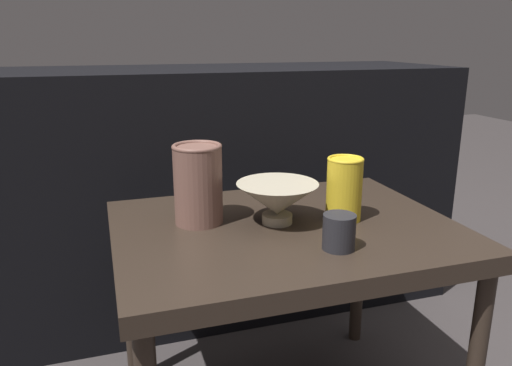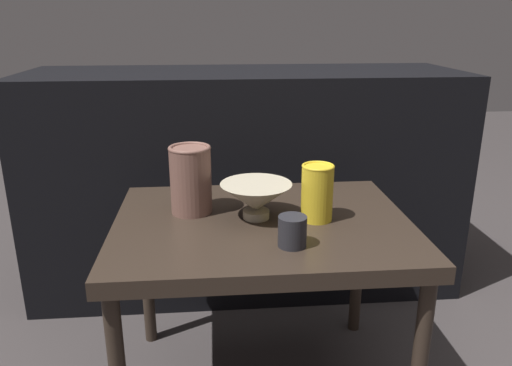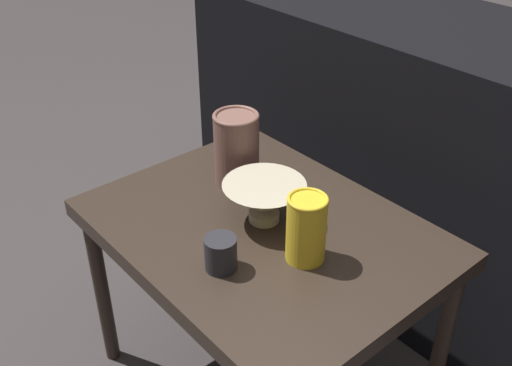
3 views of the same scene
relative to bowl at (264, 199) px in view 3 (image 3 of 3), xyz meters
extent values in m
cube|color=#2D231C|center=(0.01, -0.02, -0.07)|extent=(0.73, 0.56, 0.04)
cylinder|color=#2D231C|center=(-0.32, -0.26, -0.32)|extent=(0.04, 0.04, 0.46)
cylinder|color=#2D231C|center=(-0.32, 0.23, -0.32)|extent=(0.04, 0.04, 0.46)
cylinder|color=#2D231C|center=(0.34, 0.23, -0.32)|extent=(0.04, 0.04, 0.46)
cube|color=black|center=(0.01, 0.62, -0.15)|extent=(1.52, 0.50, 0.80)
cylinder|color=#B2A88E|center=(0.00, 0.00, -0.04)|extent=(0.07, 0.07, 0.02)
cone|color=#B2A88E|center=(0.00, 0.00, 0.00)|extent=(0.18, 0.18, 0.07)
cylinder|color=brown|center=(-0.16, 0.06, 0.03)|extent=(0.10, 0.10, 0.17)
torus|color=brown|center=(-0.16, 0.06, 0.12)|extent=(0.11, 0.11, 0.01)
cylinder|color=gold|center=(0.15, -0.02, 0.02)|extent=(0.08, 0.08, 0.14)
torus|color=gold|center=(0.15, -0.02, 0.08)|extent=(0.08, 0.08, 0.01)
cylinder|color=#232328|center=(0.06, -0.17, -0.02)|extent=(0.06, 0.06, 0.07)
camera|label=1|loc=(-0.35, -0.96, 0.34)|focal=35.00mm
camera|label=2|loc=(-0.10, -1.15, 0.42)|focal=35.00mm
camera|label=3|loc=(0.78, -0.69, 0.70)|focal=42.00mm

